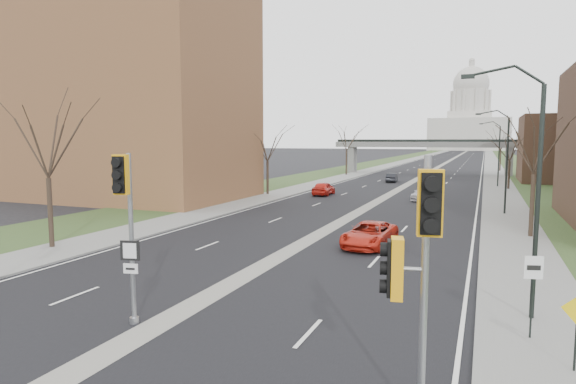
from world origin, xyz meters
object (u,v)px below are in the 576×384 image
Objects in this scene: signal_pole_right at (415,255)px; speed_limit_sign at (533,282)px; signal_pole_median at (126,207)px; car_right_far at (437,174)px; car_right_mid at (425,193)px; car_right_near at (370,234)px; car_left_near at (324,188)px; car_left_far at (392,178)px.

signal_pole_right reaches higher than speed_limit_sign.
signal_pole_median is 2.24× the size of speed_limit_sign.
car_right_far is (-6.09, 73.20, -3.20)m from signal_pole_right.
car_right_near is at bearing -84.07° from car_right_mid.
car_left_near is at bearing 118.25° from car_right_near.
signal_pole_right is 64.04m from car_left_far.
car_right_far is (3.51, 70.74, -3.37)m from signal_pole_median.
car_left_near reaches higher than car_left_far.
car_left_near is at bearing -104.88° from car_right_far.
car_right_near is (4.70, 15.35, -3.35)m from signal_pole_median.
car_right_far is (-8.86, 66.92, -1.22)m from speed_limit_sign.
car_right_near reaches higher than car_right_far.
speed_limit_sign is 58.43m from car_left_far.
car_left_near is 0.91× the size of car_right_mid.
car_left_far is 45.59m from car_right_near.
car_right_mid is at bearing -84.32° from car_right_far.
car_right_mid is at bearing 104.96° from car_left_far.
signal_pole_right is 42.19m from car_right_mid.
signal_pole_right is at bearing -76.88° from car_right_mid.
car_left_near is 1.12× the size of car_left_far.
signal_pole_right is at bearing -70.18° from car_right_near.
car_right_far is at bearing 81.94° from speed_limit_sign.
signal_pole_median is 1.28× the size of car_left_near.
car_right_mid is at bearing 85.82° from speed_limit_sign.
signal_pole_median is at bearing 96.53° from car_left_near.
signal_pole_right is at bearing -129.43° from speed_limit_sign.
car_left_far is at bearing 116.00° from car_right_mid.
signal_pole_median is 13.13m from speed_limit_sign.
speed_limit_sign reaches higher than car_right_near.
car_right_near is at bearing -86.16° from car_right_far.
signal_pole_right is 7.15m from speed_limit_sign.
car_right_far is at bearing 73.20° from signal_pole_median.
car_left_near reaches higher than car_right_near.
car_right_mid is 1.23× the size of car_right_far.
car_right_near is (10.88, -24.65, -0.06)m from car_left_near.
car_right_mid is (11.37, -0.62, -0.05)m from car_left_near.
signal_pole_median is at bearing -178.45° from speed_limit_sign.
car_left_far is (-2.02, 60.44, -3.40)m from signal_pole_median.
car_right_near is at bearing 94.53° from car_left_far.
car_right_mid reaches higher than car_right_near.
speed_limit_sign reaches higher than car_left_near.
signal_pole_right is (9.60, -2.46, -0.17)m from signal_pole_median.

